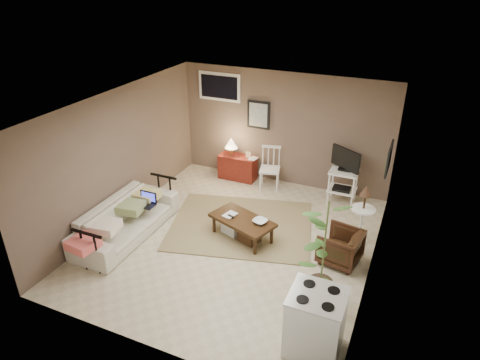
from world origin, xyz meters
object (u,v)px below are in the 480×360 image
at_px(red_console, 237,165).
at_px(stove, 315,322).
at_px(armchair, 340,245).
at_px(sofa, 125,214).
at_px(side_table, 364,207).
at_px(tv_stand, 344,175).
at_px(spindle_chair, 270,169).
at_px(coffee_table, 242,227).
at_px(potted_plant, 324,250).

bearing_deg(red_console, stove, -54.74).
bearing_deg(red_console, armchair, -37.42).
bearing_deg(sofa, side_table, -68.94).
bearing_deg(side_table, stove, -92.71).
distance_m(red_console, armchair, 3.41).
relative_size(sofa, tv_stand, 1.86).
distance_m(side_table, stove, 2.60).
bearing_deg(spindle_chair, armchair, -45.80).
bearing_deg(tv_stand, red_console, 176.80).
height_order(coffee_table, tv_stand, tv_stand).
height_order(coffee_table, armchair, armchair).
height_order(sofa, red_console, red_console).
distance_m(spindle_chair, stove, 4.30).
xyz_separation_m(red_console, stove, (2.79, -3.94, 0.10)).
bearing_deg(potted_plant, red_console, 130.67).
bearing_deg(side_table, sofa, -158.94).
bearing_deg(red_console, side_table, -24.93).
xyz_separation_m(coffee_table, sofa, (-1.89, -0.70, 0.18)).
bearing_deg(coffee_table, stove, -46.29).
xyz_separation_m(red_console, armchair, (2.71, -2.07, -0.02)).
height_order(sofa, side_table, side_table).
relative_size(side_table, potted_plant, 0.65).
xyz_separation_m(coffee_table, spindle_chair, (-0.22, 1.98, 0.19)).
distance_m(coffee_table, red_console, 2.34).
xyz_separation_m(tv_stand, potted_plant, (0.30, -2.94, 0.27)).
xyz_separation_m(sofa, side_table, (3.77, 1.45, 0.24)).
distance_m(tv_stand, stove, 3.84).
distance_m(coffee_table, spindle_chair, 2.00).
bearing_deg(red_console, spindle_chair, -8.25).
bearing_deg(armchair, potted_plant, 5.98).
bearing_deg(red_console, coffee_table, -63.96).
bearing_deg(tv_stand, stove, -83.27).
xyz_separation_m(sofa, spindle_chair, (1.67, 2.69, 0.00)).
height_order(side_table, potted_plant, potted_plant).
bearing_deg(armchair, stove, 12.34).
distance_m(spindle_chair, side_table, 2.45).
bearing_deg(spindle_chair, tv_stand, -0.51).
bearing_deg(coffee_table, potted_plant, -31.08).
relative_size(sofa, spindle_chair, 2.37).
height_order(coffee_table, spindle_chair, spindle_chair).
height_order(sofa, potted_plant, potted_plant).
bearing_deg(potted_plant, spindle_chair, 121.80).
bearing_deg(stove, side_table, 87.29).
height_order(red_console, armchair, red_console).
xyz_separation_m(sofa, armchair, (3.57, 0.73, -0.11)).
bearing_deg(stove, sofa, 162.68).
bearing_deg(sofa, red_console, -17.08).
bearing_deg(armchair, tv_stand, -159.17).
xyz_separation_m(spindle_chair, potted_plant, (1.83, -2.95, 0.45)).
height_order(red_console, stove, red_console).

